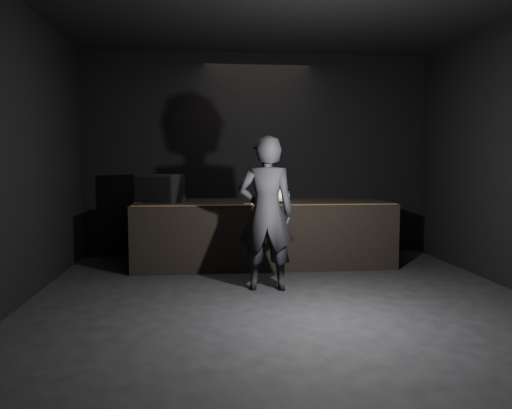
{
  "coord_description": "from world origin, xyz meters",
  "views": [
    {
      "loc": [
        -0.88,
        -5.2,
        1.65
      ],
      "look_at": [
        -0.14,
        2.3,
        0.99
      ],
      "focal_mm": 35.0,
      "sensor_mm": 36.0,
      "label": 1
    }
  ],
  "objects_px": {
    "stage_monitor": "(159,188)",
    "stage_riser": "(262,232)",
    "person": "(266,214)",
    "laptop": "(278,197)",
    "beer_can": "(288,196)"
  },
  "relations": [
    {
      "from": "stage_monitor",
      "to": "stage_riser",
      "type": "bearing_deg",
      "value": 25.23
    },
    {
      "from": "stage_riser",
      "to": "person",
      "type": "bearing_deg",
      "value": -94.49
    },
    {
      "from": "stage_riser",
      "to": "laptop",
      "type": "xyz_separation_m",
      "value": [
        0.29,
        0.21,
        0.55
      ]
    },
    {
      "from": "stage_monitor",
      "to": "beer_can",
      "type": "height_order",
      "value": "stage_monitor"
    },
    {
      "from": "stage_riser",
      "to": "beer_can",
      "type": "xyz_separation_m",
      "value": [
        0.4,
        -0.1,
        0.58
      ]
    },
    {
      "from": "laptop",
      "to": "stage_riser",
      "type": "bearing_deg",
      "value": -144.15
    },
    {
      "from": "stage_monitor",
      "to": "laptop",
      "type": "distance_m",
      "value": 1.93
    },
    {
      "from": "beer_can",
      "to": "person",
      "type": "bearing_deg",
      "value": -108.72
    },
    {
      "from": "beer_can",
      "to": "person",
      "type": "xyz_separation_m",
      "value": [
        -0.53,
        -1.57,
        -0.1
      ]
    },
    {
      "from": "stage_riser",
      "to": "stage_monitor",
      "type": "relative_size",
      "value": 5.09
    },
    {
      "from": "stage_riser",
      "to": "laptop",
      "type": "distance_m",
      "value": 0.66
    },
    {
      "from": "stage_monitor",
      "to": "person",
      "type": "distance_m",
      "value": 2.21
    },
    {
      "from": "laptop",
      "to": "person",
      "type": "height_order",
      "value": "person"
    },
    {
      "from": "stage_monitor",
      "to": "person",
      "type": "relative_size",
      "value": 0.4
    },
    {
      "from": "stage_riser",
      "to": "stage_monitor",
      "type": "bearing_deg",
      "value": -178.26
    }
  ]
}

